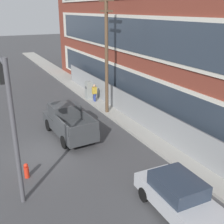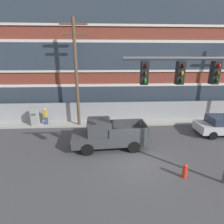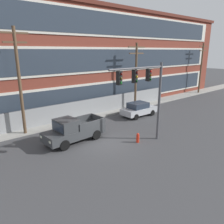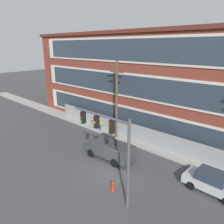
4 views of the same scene
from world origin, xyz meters
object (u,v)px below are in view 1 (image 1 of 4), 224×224
sedan_silver (179,196)px  pedestrian_near_cabinet (94,92)px  traffic_signal_mast (5,91)px  fire_hydrant (26,171)px  pickup_truck_dark_grey (68,122)px  electrical_cabinet (89,91)px  utility_pole_near_corner (107,52)px

sedan_silver → pedestrian_near_cabinet: (-14.64, 2.64, 0.18)m
traffic_signal_mast → fire_hydrant: 4.18m
traffic_signal_mast → sedan_silver: traffic_signal_mast is taller
traffic_signal_mast → sedan_silver: 8.45m
pickup_truck_dark_grey → fire_hydrant: 5.18m
traffic_signal_mast → pedestrian_near_cabinet: 12.96m
traffic_signal_mast → electrical_cabinet: 13.54m
pickup_truck_dark_grey → pedestrian_near_cabinet: size_ratio=3.04×
utility_pole_near_corner → pedestrian_near_cabinet: size_ratio=5.26×
traffic_signal_mast → fire_hydrant: size_ratio=7.96×
utility_pole_near_corner → fire_hydrant: bearing=-49.7°
pickup_truck_dark_grey → sedan_silver: pickup_truck_dark_grey is taller
pedestrian_near_cabinet → fire_hydrant: (9.27, -7.64, -0.59)m
traffic_signal_mast → utility_pole_near_corner: bearing=129.2°
pickup_truck_dark_grey → fire_hydrant: pickup_truck_dark_grey is taller
traffic_signal_mast → utility_pole_near_corner: size_ratio=0.70×
pedestrian_near_cabinet → pickup_truck_dark_grey: bearing=-37.7°
pickup_truck_dark_grey → fire_hydrant: (3.83, -3.43, -0.56)m
electrical_cabinet → pickup_truck_dark_grey: bearing=-32.5°
sedan_silver → pedestrian_near_cabinet: bearing=169.8°
pedestrian_near_cabinet → sedan_silver: bearing=-10.2°
pedestrian_near_cabinet → utility_pole_near_corner: bearing=-4.3°
pickup_truck_dark_grey → electrical_cabinet: size_ratio=2.90×
pedestrian_near_cabinet → fire_hydrant: bearing=-39.5°
sedan_silver → fire_hydrant: sedan_silver is taller
pickup_truck_dark_grey → pedestrian_near_cabinet: (-5.44, 4.21, 0.03)m
utility_pole_near_corner → fire_hydrant: (6.30, -7.42, -4.48)m
electrical_cabinet → pedestrian_near_cabinet: bearing=11.1°
pedestrian_near_cabinet → traffic_signal_mast: bearing=-40.8°
pedestrian_near_cabinet → fire_hydrant: 12.03m
traffic_signal_mast → pedestrian_near_cabinet: size_ratio=3.68×
sedan_silver → pedestrian_near_cabinet: size_ratio=2.47×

